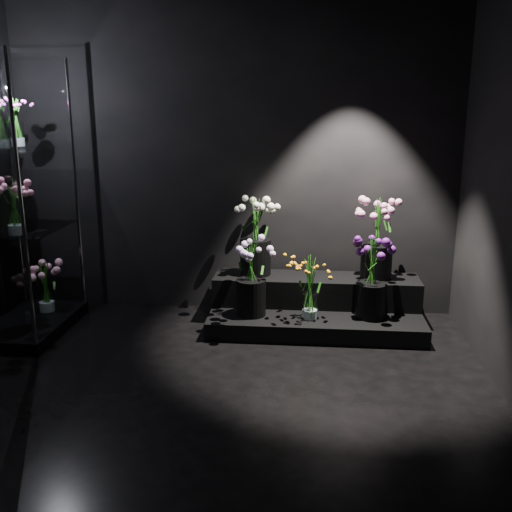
# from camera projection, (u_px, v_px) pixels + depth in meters

# --- Properties ---
(floor) EXTENTS (4.00, 4.00, 0.00)m
(floor) POSITION_uv_depth(u_px,v_px,m) (194.00, 415.00, 3.55)
(floor) COLOR black
(floor) RESTS_ON ground
(wall_back) EXTENTS (4.00, 0.00, 4.00)m
(wall_back) POSITION_uv_depth(u_px,v_px,m) (234.00, 160.00, 5.12)
(wall_back) COLOR black
(wall_back) RESTS_ON floor
(wall_front) EXTENTS (4.00, 0.00, 4.00)m
(wall_front) POSITION_uv_depth(u_px,v_px,m) (0.00, 320.00, 1.26)
(wall_front) COLOR black
(wall_front) RESTS_ON floor
(display_riser) EXTENTS (1.81, 0.81, 0.40)m
(display_riser) POSITION_uv_depth(u_px,v_px,m) (315.00, 306.00, 5.01)
(display_riser) COLOR black
(display_riser) RESTS_ON floor
(display_case) EXTENTS (0.62, 1.03, 2.26)m
(display_case) POSITION_uv_depth(u_px,v_px,m) (18.00, 200.00, 4.61)
(display_case) COLOR black
(display_case) RESTS_ON floor
(bouquet_orange_bells) EXTENTS (0.37, 0.37, 0.54)m
(bouquet_orange_bells) POSITION_uv_depth(u_px,v_px,m) (310.00, 286.00, 4.69)
(bouquet_orange_bells) COLOR white
(bouquet_orange_bells) RESTS_ON display_riser
(bouquet_lilac) EXTENTS (0.35, 0.35, 0.64)m
(bouquet_lilac) POSITION_uv_depth(u_px,v_px,m) (251.00, 273.00, 4.75)
(bouquet_lilac) COLOR black
(bouquet_lilac) RESTS_ON display_riser
(bouquet_purple) EXTENTS (0.36, 0.36, 0.68)m
(bouquet_purple) POSITION_uv_depth(u_px,v_px,m) (372.00, 275.00, 4.70)
(bouquet_purple) COLOR black
(bouquet_purple) RESTS_ON display_riser
(bouquet_cream_roses) EXTENTS (0.44, 0.44, 0.68)m
(bouquet_cream_roses) POSITION_uv_depth(u_px,v_px,m) (256.00, 232.00, 5.04)
(bouquet_cream_roses) COLOR black
(bouquet_cream_roses) RESTS_ON display_riser
(bouquet_pink_roses) EXTENTS (0.38, 0.38, 0.70)m
(bouquet_pink_roses) POSITION_uv_depth(u_px,v_px,m) (378.00, 235.00, 4.92)
(bouquet_pink_roses) COLOR black
(bouquet_pink_roses) RESTS_ON display_riser
(bouquet_case_pink) EXTENTS (0.36, 0.36, 0.44)m
(bouquet_case_pink) POSITION_uv_depth(u_px,v_px,m) (14.00, 206.00, 4.47)
(bouquet_case_pink) COLOR white
(bouquet_case_pink) RESTS_ON display_case
(bouquet_case_magenta) EXTENTS (0.25, 0.25, 0.39)m
(bouquet_case_magenta) POSITION_uv_depth(u_px,v_px,m) (16.00, 121.00, 4.60)
(bouquet_case_magenta) COLOR white
(bouquet_case_magenta) RESTS_ON display_case
(bouquet_case_base_pink) EXTENTS (0.39, 0.39, 0.45)m
(bouquet_case_base_pink) POSITION_uv_depth(u_px,v_px,m) (45.00, 285.00, 5.01)
(bouquet_case_base_pink) COLOR white
(bouquet_case_base_pink) RESTS_ON display_case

